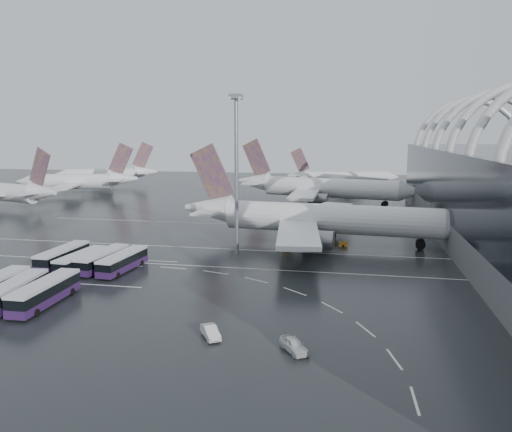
% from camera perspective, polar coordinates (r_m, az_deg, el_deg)
% --- Properties ---
extents(ground, '(420.00, 420.00, 0.00)m').
position_cam_1_polar(ground, '(92.12, -3.13, -5.57)').
color(ground, black).
rests_on(ground, ground).
extents(lane_marking_near, '(120.00, 0.25, 0.01)m').
position_cam_1_polar(lane_marking_near, '(90.25, -3.44, -5.88)').
color(lane_marking_near, white).
rests_on(lane_marking_near, ground).
extents(lane_marking_mid, '(120.00, 0.25, 0.01)m').
position_cam_1_polar(lane_marking_mid, '(103.44, -1.52, -3.87)').
color(lane_marking_mid, white).
rests_on(lane_marking_mid, ground).
extents(lane_marking_far, '(120.00, 0.25, 0.01)m').
position_cam_1_polar(lane_marking_far, '(130.34, 1.13, -1.07)').
color(lane_marking_far, white).
rests_on(lane_marking_far, ground).
extents(bus_bay_line_south, '(28.00, 0.25, 0.01)m').
position_cam_1_polar(bus_bay_line_south, '(87.19, -21.43, -7.10)').
color(bus_bay_line_south, white).
rests_on(bus_bay_line_south, ground).
extents(bus_bay_line_north, '(28.00, 0.25, 0.01)m').
position_cam_1_polar(bus_bay_line_north, '(100.53, -16.57, -4.67)').
color(bus_bay_line_north, white).
rests_on(bus_bay_line_north, ground).
extents(airliner_main, '(63.81, 55.71, 21.60)m').
position_cam_1_polar(airliner_main, '(109.12, 6.89, -0.34)').
color(airliner_main, silver).
rests_on(airliner_main, ground).
extents(airliner_gate_b, '(62.70, 55.48, 21.90)m').
position_cam_1_polar(airliner_gate_b, '(169.49, 7.42, 3.18)').
color(airliner_gate_b, silver).
rests_on(airliner_gate_b, ground).
extents(airliner_gate_c, '(48.87, 44.39, 17.56)m').
position_cam_1_polar(airliner_gate_c, '(222.82, 9.72, 4.34)').
color(airliner_gate_c, silver).
rests_on(airliner_gate_c, ground).
extents(jet_remote_west, '(44.58, 36.23, 19.70)m').
position_cam_1_polar(jet_remote_west, '(177.57, -26.42, 2.42)').
color(jet_remote_west, silver).
rests_on(jet_remote_west, ground).
extents(jet_remote_mid, '(46.02, 37.33, 20.18)m').
position_cam_1_polar(jet_remote_mid, '(205.04, -19.48, 3.72)').
color(jet_remote_mid, silver).
rests_on(jet_remote_mid, ground).
extents(jet_remote_far, '(43.17, 35.31, 19.95)m').
position_cam_1_polar(jet_remote_far, '(234.19, -16.59, 4.51)').
color(jet_remote_far, silver).
rests_on(jet_remote_far, ground).
extents(bus_row_near_a, '(3.39, 13.56, 3.33)m').
position_cam_1_polar(bus_row_near_a, '(97.21, -21.23, -4.29)').
color(bus_row_near_a, '#2D1645').
rests_on(bus_row_near_a, ground).
extents(bus_row_near_b, '(3.69, 12.79, 3.11)m').
position_cam_1_polar(bus_row_near_b, '(93.22, -19.37, -4.84)').
color(bus_row_near_b, '#2D1645').
rests_on(bus_row_near_b, ground).
extents(bus_row_near_c, '(4.19, 13.33, 3.23)m').
position_cam_1_polar(bus_row_near_c, '(92.74, -17.13, -4.75)').
color(bus_row_near_c, '#2D1645').
rests_on(bus_row_near_c, ground).
extents(bus_row_near_d, '(3.89, 13.17, 3.20)m').
position_cam_1_polar(bus_row_near_d, '(90.51, -14.98, -5.01)').
color(bus_row_near_d, '#2D1645').
rests_on(bus_row_near_d, ground).
extents(bus_row_far_b, '(4.35, 13.56, 3.28)m').
position_cam_1_polar(bus_row_far_b, '(78.94, -25.79, -7.75)').
color(bus_row_far_b, '#2D1645').
rests_on(bus_row_far_b, ground).
extents(bus_row_far_c, '(3.57, 13.93, 3.41)m').
position_cam_1_polar(bus_row_far_c, '(76.64, -22.98, -8.00)').
color(bus_row_far_c, '#2D1645').
rests_on(bus_row_far_c, ground).
extents(van_curve_b, '(4.04, 4.78, 1.54)m').
position_cam_1_polar(van_curve_b, '(57.03, 4.37, -14.48)').
color(van_curve_b, silver).
rests_on(van_curve_b, ground).
extents(van_curve_c, '(3.54, 4.44, 1.41)m').
position_cam_1_polar(van_curve_c, '(60.68, -5.22, -13.04)').
color(van_curve_c, silver).
rests_on(van_curve_c, ground).
extents(floodlight_mast, '(2.39, 2.39, 31.19)m').
position_cam_1_polar(floodlight_mast, '(97.63, -2.26, 6.96)').
color(floodlight_mast, gray).
rests_on(floodlight_mast, ground).
extents(gse_cart_belly_a, '(1.88, 1.11, 1.03)m').
position_cam_1_polar(gse_cart_belly_a, '(107.89, 9.95, -3.18)').
color(gse_cart_belly_a, '#C6821A').
rests_on(gse_cart_belly_a, ground).
extents(gse_cart_belly_c, '(2.01, 1.19, 1.09)m').
position_cam_1_polar(gse_cart_belly_c, '(103.05, 3.53, -3.63)').
color(gse_cart_belly_c, '#C6821A').
rests_on(gse_cart_belly_c, ground).
extents(gse_cart_belly_e, '(2.22, 1.31, 1.21)m').
position_cam_1_polar(gse_cart_belly_e, '(120.69, 8.61, -1.75)').
color(gse_cart_belly_e, '#C6821A').
rests_on(gse_cart_belly_e, ground).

